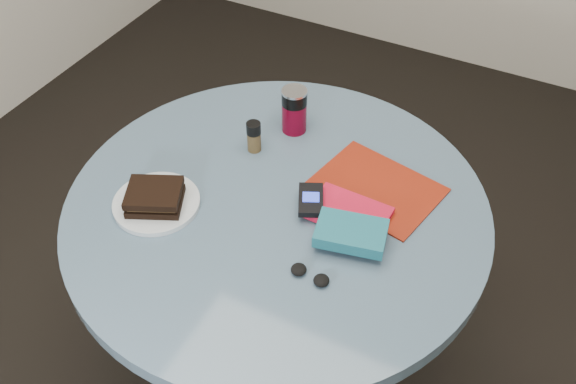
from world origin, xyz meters
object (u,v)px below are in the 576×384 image
at_px(plate, 157,203).
at_px(table, 277,249).
at_px(red_book, 349,213).
at_px(sandwich, 155,197).
at_px(mp3_player, 311,200).
at_px(headphones, 310,275).
at_px(pepper_grinder, 254,136).
at_px(novel, 351,233).
at_px(magazine, 376,188).
at_px(soda_can, 294,110).

bearing_deg(plate, table, 28.56).
bearing_deg(plate, red_book, 22.55).
height_order(sandwich, mp3_player, sandwich).
height_order(table, headphones, headphones).
relative_size(pepper_grinder, novel, 0.55).
distance_m(sandwich, mp3_player, 0.36).
distance_m(magazine, headphones, 0.32).
bearing_deg(plate, soda_can, 68.44).
distance_m(magazine, mp3_player, 0.18).
bearing_deg(headphones, table, 135.47).
height_order(pepper_grinder, headphones, pepper_grinder).
relative_size(table, soda_can, 8.03).
height_order(plate, headphones, headphones).
bearing_deg(mp3_player, red_book, 10.43).
xyz_separation_m(table, pepper_grinder, (-0.14, 0.15, 0.21)).
xyz_separation_m(pepper_grinder, mp3_player, (0.22, -0.12, -0.02)).
distance_m(plate, headphones, 0.41).
relative_size(table, sandwich, 6.40).
xyz_separation_m(sandwich, red_book, (0.41, 0.18, -0.02)).
bearing_deg(plate, mp3_player, 25.58).
distance_m(pepper_grinder, novel, 0.39).
bearing_deg(sandwich, pepper_grinder, 70.64).
bearing_deg(headphones, pepper_grinder, 134.91).
bearing_deg(soda_can, pepper_grinder, -113.77).
relative_size(pepper_grinder, mp3_player, 0.74).
bearing_deg(table, pepper_grinder, 134.27).
bearing_deg(novel, table, 157.43).
distance_m(pepper_grinder, magazine, 0.33).
bearing_deg(plate, pepper_grinder, 69.41).
bearing_deg(headphones, plate, 176.01).
bearing_deg(sandwich, magazine, 34.32).
height_order(pepper_grinder, mp3_player, pepper_grinder).
bearing_deg(plate, novel, 12.24).
relative_size(table, red_book, 5.63).
relative_size(mp3_player, headphones, 1.25).
distance_m(sandwich, magazine, 0.52).
height_order(table, magazine, magazine).
distance_m(soda_can, novel, 0.42).
relative_size(plate, magazine, 0.71).
relative_size(sandwich, headphones, 1.71).
distance_m(table, mp3_player, 0.21).
relative_size(soda_can, magazine, 0.44).
bearing_deg(table, sandwich, -149.80).
xyz_separation_m(plate, headphones, (0.41, -0.03, 0.00)).
bearing_deg(table, plate, -151.44).
bearing_deg(plate, magazine, 33.44).
relative_size(red_book, novel, 1.17).
distance_m(table, headphones, 0.29).
distance_m(plate, novel, 0.46).
bearing_deg(mp3_player, magazine, 49.96).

